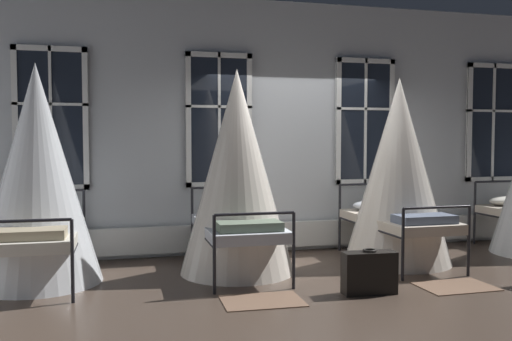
# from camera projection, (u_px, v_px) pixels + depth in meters

# --- Properties ---
(ground) EXTENTS (20.77, 20.77, 0.00)m
(ground) POSITION_uv_depth(u_px,v_px,m) (325.00, 270.00, 6.81)
(ground) COLOR #4C3D33
(back_wall_with_windows) EXTENTS (11.39, 0.10, 3.57)m
(back_wall_with_windows) POSITION_uv_depth(u_px,v_px,m) (292.00, 127.00, 7.99)
(back_wall_with_windows) COLOR silver
(back_wall_with_windows) RESTS_ON ground
(window_bank) EXTENTS (7.48, 0.10, 2.73)m
(window_bank) POSITION_uv_depth(u_px,v_px,m) (295.00, 181.00, 7.91)
(window_bank) COLOR black
(window_bank) RESTS_ON ground
(cot_first) EXTENTS (1.38, 1.83, 2.46)m
(cot_first) POSITION_uv_depth(u_px,v_px,m) (37.00, 177.00, 6.13)
(cot_first) COLOR black
(cot_first) RESTS_ON ground
(cot_second) EXTENTS (1.38, 1.82, 2.45)m
(cot_second) POSITION_uv_depth(u_px,v_px,m) (237.00, 174.00, 6.64)
(cot_second) COLOR black
(cot_second) RESTS_ON ground
(cot_third) EXTENTS (1.38, 1.83, 2.41)m
(cot_third) POSITION_uv_depth(u_px,v_px,m) (398.00, 173.00, 7.19)
(cot_third) COLOR black
(cot_third) RESTS_ON ground
(rug_second) EXTENTS (0.81, 0.58, 0.01)m
(rug_second) POSITION_uv_depth(u_px,v_px,m) (262.00, 301.00, 5.48)
(rug_second) COLOR brown
(rug_second) RESTS_ON ground
(rug_third) EXTENTS (0.81, 0.57, 0.01)m
(rug_third) POSITION_uv_depth(u_px,v_px,m) (456.00, 286.00, 6.02)
(rug_third) COLOR brown
(rug_third) RESTS_ON ground
(suitcase_dark) EXTENTS (0.57, 0.24, 0.47)m
(suitcase_dark) POSITION_uv_depth(u_px,v_px,m) (369.00, 273.00, 5.74)
(suitcase_dark) COLOR black
(suitcase_dark) RESTS_ON ground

